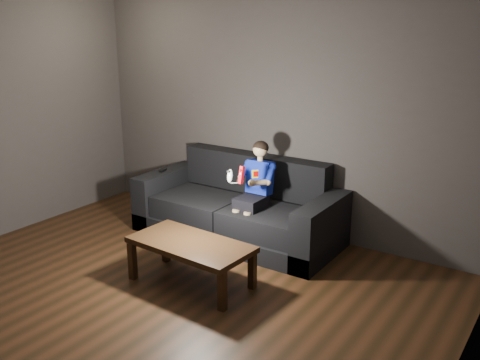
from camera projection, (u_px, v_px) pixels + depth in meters
The scene contains 9 objects.
floor at pixel (124, 317), 4.52m from camera, with size 5.00×5.00×0.00m, color black.
back_wall at pixel (275, 116), 6.13m from camera, with size 5.00×0.04×2.70m, color #3A3532.
right_wall at pixel (448, 231), 2.81m from camera, with size 0.04×5.00×2.70m, color #3A3532.
sofa at pixel (239, 212), 6.12m from camera, with size 2.35×1.01×0.91m.
child at pixel (255, 183), 5.80m from camera, with size 0.41×0.50×1.00m.
wii_remote_red at pixel (241, 175), 5.40m from camera, with size 0.06×0.08×0.18m.
nunchuk_white at pixel (230, 176), 5.49m from camera, with size 0.08×0.10×0.15m.
wii_remote_black at pixel (163, 170), 6.52m from camera, with size 0.07×0.14×0.03m.
coffee_table at pixel (191, 247), 5.00m from camera, with size 1.20×0.65×0.43m.
Camera 1 is at (3.04, -2.78, 2.41)m, focal length 40.00 mm.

